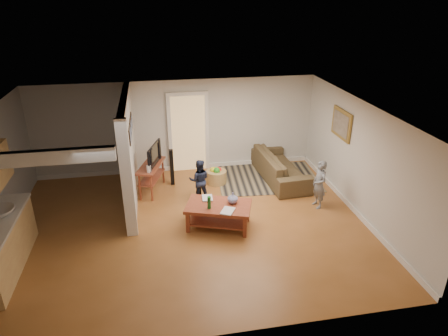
{
  "coord_description": "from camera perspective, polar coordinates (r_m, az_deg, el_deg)",
  "views": [
    {
      "loc": [
        -0.6,
        -7.26,
        4.66
      ],
      "look_at": [
        0.82,
        0.45,
        1.1
      ],
      "focal_mm": 32.0,
      "sensor_mm": 36.0,
      "label": 1
    }
  ],
  "objects": [
    {
      "name": "ground",
      "position": [
        8.65,
        -4.84,
        -8.29
      ],
      "size": [
        7.5,
        7.5,
        0.0
      ],
      "primitive_type": "plane",
      "color": "brown",
      "rests_on": "ground"
    },
    {
      "name": "room_shell",
      "position": [
        8.34,
        -12.8,
        1.2
      ],
      "size": [
        7.54,
        6.02,
        2.52
      ],
      "color": "beige",
      "rests_on": "ground"
    },
    {
      "name": "speaker_left",
      "position": [
        9.5,
        -3.56,
        -2.02
      ],
      "size": [
        0.1,
        0.1,
        0.87
      ],
      "primitive_type": "cube",
      "rotation": [
        0.0,
        0.0,
        -0.21
      ],
      "color": "black",
      "rests_on": "ground"
    },
    {
      "name": "toy_basket",
      "position": [
        10.35,
        -1.1,
        -1.16
      ],
      "size": [
        0.52,
        0.52,
        0.47
      ],
      "color": "#AA8549",
      "rests_on": "ground"
    },
    {
      "name": "area_rug",
      "position": [
        10.74,
        6.2,
        -1.4
      ],
      "size": [
        2.77,
        2.13,
        0.01
      ],
      "primitive_type": "cube",
      "rotation": [
        0.0,
        0.0,
        -0.08
      ],
      "color": "black",
      "rests_on": "ground"
    },
    {
      "name": "speaker_right",
      "position": [
        10.23,
        -7.47,
        0.1
      ],
      "size": [
        0.1,
        0.1,
        0.96
      ],
      "primitive_type": "cube",
      "rotation": [
        0.0,
        0.0,
        0.0
      ],
      "color": "black",
      "rests_on": "ground"
    },
    {
      "name": "child",
      "position": [
        9.59,
        13.14,
        -5.36
      ],
      "size": [
        0.33,
        0.45,
        1.15
      ],
      "primitive_type": "imported",
      "rotation": [
        0.0,
        0.0,
        -1.44
      ],
      "color": "slate",
      "rests_on": "ground"
    },
    {
      "name": "coffee_table",
      "position": [
        8.41,
        -0.64,
        -5.94
      ],
      "size": [
        1.52,
        1.17,
        0.79
      ],
      "rotation": [
        0.0,
        0.0,
        -0.33
      ],
      "color": "maroon",
      "rests_on": "ground"
    },
    {
      "name": "sofa",
      "position": [
        10.79,
        7.91,
        -1.41
      ],
      "size": [
        1.06,
        2.41,
        0.69
      ],
      "primitive_type": "imported",
      "rotation": [
        0.0,
        0.0,
        1.63
      ],
      "color": "#453522",
      "rests_on": "ground"
    },
    {
      "name": "tv_console",
      "position": [
        9.89,
        -10.33,
        0.1
      ],
      "size": [
        0.77,
        1.22,
        0.98
      ],
      "rotation": [
        0.0,
        0.0,
        -0.32
      ],
      "color": "maroon",
      "rests_on": "ground"
    },
    {
      "name": "toddler",
      "position": [
        9.66,
        -3.46,
        -4.48
      ],
      "size": [
        0.55,
        0.45,
        1.03
      ],
      "primitive_type": "imported",
      "rotation": [
        0.0,
        0.0,
        3.01
      ],
      "color": "#1D243D",
      "rests_on": "ground"
    }
  ]
}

